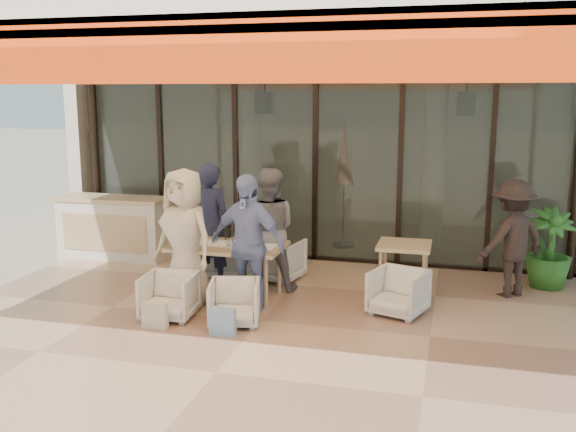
# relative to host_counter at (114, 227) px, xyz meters

# --- Properties ---
(ground) EXTENTS (70.00, 70.00, 0.00)m
(ground) POSITION_rel_host_counter_xyz_m (3.26, -2.30, -0.53)
(ground) COLOR #C6B293
(ground) RESTS_ON ground
(terrace_floor) EXTENTS (8.00, 6.00, 0.01)m
(terrace_floor) POSITION_rel_host_counter_xyz_m (3.26, -2.30, -0.53)
(terrace_floor) COLOR tan
(terrace_floor) RESTS_ON ground
(terrace_structure) EXTENTS (8.00, 6.00, 3.40)m
(terrace_structure) POSITION_rel_host_counter_xyz_m (3.26, -2.56, 2.72)
(terrace_structure) COLOR silver
(terrace_structure) RESTS_ON ground
(glass_storefront) EXTENTS (8.08, 0.10, 3.20)m
(glass_storefront) POSITION_rel_host_counter_xyz_m (3.26, 0.70, 1.07)
(glass_storefront) COLOR #9EADA3
(glass_storefront) RESTS_ON ground
(interior_block) EXTENTS (9.05, 3.62, 3.52)m
(interior_block) POSITION_rel_host_counter_xyz_m (3.27, 3.02, 1.70)
(interior_block) COLOR silver
(interior_block) RESTS_ON ground
(host_counter) EXTENTS (1.85, 0.65, 1.04)m
(host_counter) POSITION_rel_host_counter_xyz_m (0.00, 0.00, 0.00)
(host_counter) COLOR silver
(host_counter) RESTS_ON ground
(dining_table) EXTENTS (1.50, 0.90, 0.93)m
(dining_table) POSITION_rel_host_counter_xyz_m (2.55, -1.49, 0.16)
(dining_table) COLOR tan
(dining_table) RESTS_ON ground
(chair_far_left) EXTENTS (0.72, 0.68, 0.65)m
(chair_far_left) POSITION_rel_host_counter_xyz_m (2.14, -0.55, -0.21)
(chair_far_left) COLOR white
(chair_far_left) RESTS_ON ground
(chair_far_right) EXTENTS (0.78, 0.74, 0.69)m
(chair_far_right) POSITION_rel_host_counter_xyz_m (2.98, -0.55, -0.19)
(chair_far_right) COLOR white
(chair_far_right) RESTS_ON ground
(chair_near_left) EXTENTS (0.66, 0.62, 0.63)m
(chair_near_left) POSITION_rel_host_counter_xyz_m (2.14, -2.45, -0.22)
(chair_near_left) COLOR white
(chair_near_left) RESTS_ON ground
(chair_near_right) EXTENTS (0.70, 0.67, 0.60)m
(chair_near_right) POSITION_rel_host_counter_xyz_m (2.98, -2.45, -0.23)
(chair_near_right) COLOR white
(chair_near_right) RESTS_ON ground
(diner_navy) EXTENTS (0.70, 0.52, 1.78)m
(diner_navy) POSITION_rel_host_counter_xyz_m (2.14, -1.05, 0.36)
(diner_navy) COLOR #171E33
(diner_navy) RESTS_ON ground
(diner_grey) EXTENTS (0.99, 0.86, 1.73)m
(diner_grey) POSITION_rel_host_counter_xyz_m (2.98, -1.05, 0.33)
(diner_grey) COLOR slate
(diner_grey) RESTS_ON ground
(diner_cream) EXTENTS (1.01, 0.82, 1.80)m
(diner_cream) POSITION_rel_host_counter_xyz_m (2.14, -1.95, 0.37)
(diner_cream) COLOR beige
(diner_cream) RESTS_ON ground
(diner_periwinkle) EXTENTS (1.10, 0.65, 1.76)m
(diner_periwinkle) POSITION_rel_host_counter_xyz_m (2.98, -1.95, 0.35)
(diner_periwinkle) COLOR #7C92CF
(diner_periwinkle) RESTS_ON ground
(tote_bag_cream) EXTENTS (0.30, 0.10, 0.34)m
(tote_bag_cream) POSITION_rel_host_counter_xyz_m (2.14, -2.85, -0.36)
(tote_bag_cream) COLOR silver
(tote_bag_cream) RESTS_ON ground
(tote_bag_blue) EXTENTS (0.30, 0.10, 0.34)m
(tote_bag_blue) POSITION_rel_host_counter_xyz_m (2.98, -2.85, -0.36)
(tote_bag_blue) COLOR #99BFD8
(tote_bag_blue) RESTS_ON ground
(side_table) EXTENTS (0.70, 0.70, 0.74)m
(side_table) POSITION_rel_host_counter_xyz_m (4.83, -0.85, 0.11)
(side_table) COLOR tan
(side_table) RESTS_ON ground
(side_chair) EXTENTS (0.78, 0.75, 0.64)m
(side_chair) POSITION_rel_host_counter_xyz_m (4.83, -1.60, -0.21)
(side_chair) COLOR white
(side_chair) RESTS_ON ground
(standing_woman) EXTENTS (1.18, 1.11, 1.60)m
(standing_woman) POSITION_rel_host_counter_xyz_m (6.23, -0.47, 0.27)
(standing_woman) COLOR black
(standing_woman) RESTS_ON ground
(potted_palm) EXTENTS (0.80, 0.80, 1.15)m
(potted_palm) POSITION_rel_host_counter_xyz_m (6.78, 0.05, 0.04)
(potted_palm) COLOR #1E5919
(potted_palm) RESTS_ON ground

